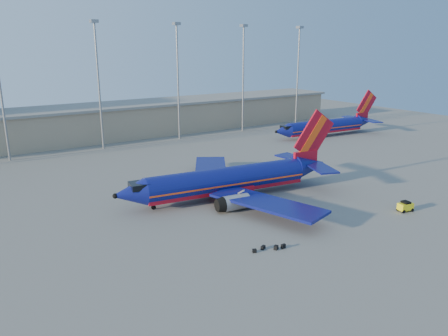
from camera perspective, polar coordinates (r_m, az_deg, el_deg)
The scene contains 7 objects.
ground at distance 67.83m, azimuth 1.12°, elevation -4.31°, with size 220.00×220.00×0.00m, color slate.
terminal_building at distance 121.22m, azimuth -10.64°, elevation 6.47°, with size 122.00×16.00×8.50m.
light_mast_row at distance 106.89m, azimuth -10.94°, elevation 12.40°, with size 101.60×1.60×28.65m.
aircraft_main at distance 68.82m, azimuth 1.01°, elevation -1.58°, with size 38.12×36.46×12.93m.
aircraft_second at distance 119.27m, azimuth 13.30°, elevation 5.36°, with size 34.07×13.23×11.54m.
baggage_tug at distance 68.65m, azimuth 22.61°, elevation -4.61°, with size 2.32×1.63×1.53m.
luggage_pile at distance 52.51m, azimuth 6.06°, elevation -10.33°, with size 4.05×1.63×0.54m.
Camera 1 is at (-36.15, -52.49, 23.22)m, focal length 35.00 mm.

